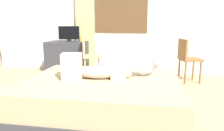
{
  "coord_description": "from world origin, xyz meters",
  "views": [
    {
      "loc": [
        0.64,
        -2.7,
        1.19
      ],
      "look_at": [
        0.16,
        0.14,
        0.59
      ],
      "focal_mm": 34.0,
      "sensor_mm": 36.0,
      "label": 1
    }
  ],
  "objects_px": {
    "chair_by_desk": "(89,54)",
    "bed": "(102,96)",
    "cup": "(81,39)",
    "person_lying": "(94,70)",
    "tv_monitor": "(69,34)",
    "desk": "(67,57)",
    "chair_spare": "(187,57)",
    "cat": "(143,71)"
  },
  "relations": [
    {
      "from": "bed",
      "to": "cat",
      "type": "height_order",
      "value": "cat"
    },
    {
      "from": "cat",
      "to": "tv_monitor",
      "type": "distance_m",
      "value": 2.49
    },
    {
      "from": "cup",
      "to": "chair_by_desk",
      "type": "height_order",
      "value": "chair_by_desk"
    },
    {
      "from": "chair_by_desk",
      "to": "bed",
      "type": "bearing_deg",
      "value": -68.64
    },
    {
      "from": "cup",
      "to": "chair_spare",
      "type": "relative_size",
      "value": 0.12
    },
    {
      "from": "desk",
      "to": "chair_spare",
      "type": "xyz_separation_m",
      "value": [
        2.62,
        -0.35,
        0.14
      ]
    },
    {
      "from": "tv_monitor",
      "to": "chair_spare",
      "type": "xyz_separation_m",
      "value": [
        2.56,
        -0.35,
        -0.41
      ]
    },
    {
      "from": "person_lying",
      "to": "chair_by_desk",
      "type": "distance_m",
      "value": 1.75
    },
    {
      "from": "chair_spare",
      "to": "bed",
      "type": "bearing_deg",
      "value": -128.76
    },
    {
      "from": "person_lying",
      "to": "desk",
      "type": "bearing_deg",
      "value": 120.04
    },
    {
      "from": "desk",
      "to": "cup",
      "type": "distance_m",
      "value": 0.54
    },
    {
      "from": "chair_by_desk",
      "to": "tv_monitor",
      "type": "bearing_deg",
      "value": 149.16
    },
    {
      "from": "desk",
      "to": "chair_by_desk",
      "type": "bearing_deg",
      "value": -28.22
    },
    {
      "from": "person_lying",
      "to": "tv_monitor",
      "type": "xyz_separation_m",
      "value": [
        -1.09,
        1.99,
        0.36
      ]
    },
    {
      "from": "person_lying",
      "to": "chair_by_desk",
      "type": "xyz_separation_m",
      "value": [
        -0.54,
        1.67,
        -0.05
      ]
    },
    {
      "from": "tv_monitor",
      "to": "cat",
      "type": "bearing_deg",
      "value": -44.99
    },
    {
      "from": "cat",
      "to": "desk",
      "type": "relative_size",
      "value": 0.36
    },
    {
      "from": "tv_monitor",
      "to": "chair_spare",
      "type": "bearing_deg",
      "value": -7.67
    },
    {
      "from": "cat",
      "to": "chair_spare",
      "type": "relative_size",
      "value": 0.38
    },
    {
      "from": "cat",
      "to": "cup",
      "type": "relative_size",
      "value": 3.26
    },
    {
      "from": "cat",
      "to": "chair_by_desk",
      "type": "relative_size",
      "value": 0.38
    },
    {
      "from": "desk",
      "to": "chair_spare",
      "type": "distance_m",
      "value": 2.65
    },
    {
      "from": "person_lying",
      "to": "cup",
      "type": "height_order",
      "value": "cup"
    },
    {
      "from": "person_lying",
      "to": "chair_spare",
      "type": "relative_size",
      "value": 1.09
    },
    {
      "from": "cup",
      "to": "chair_spare",
      "type": "bearing_deg",
      "value": -12.44
    },
    {
      "from": "person_lying",
      "to": "cat",
      "type": "height_order",
      "value": "person_lying"
    },
    {
      "from": "cup",
      "to": "chair_by_desk",
      "type": "xyz_separation_m",
      "value": [
        0.32,
        -0.5,
        -0.28
      ]
    },
    {
      "from": "desk",
      "to": "tv_monitor",
      "type": "relative_size",
      "value": 1.87
    },
    {
      "from": "tv_monitor",
      "to": "bed",
      "type": "bearing_deg",
      "value": -59.12
    },
    {
      "from": "chair_by_desk",
      "to": "cup",
      "type": "bearing_deg",
      "value": 122.89
    },
    {
      "from": "bed",
      "to": "chair_by_desk",
      "type": "height_order",
      "value": "chair_by_desk"
    },
    {
      "from": "bed",
      "to": "chair_by_desk",
      "type": "xyz_separation_m",
      "value": [
        -0.67,
        1.7,
        0.29
      ]
    },
    {
      "from": "desk",
      "to": "cup",
      "type": "relative_size",
      "value": 9.05
    },
    {
      "from": "chair_by_desk",
      "to": "desk",
      "type": "bearing_deg",
      "value": 151.78
    },
    {
      "from": "bed",
      "to": "desk",
      "type": "xyz_separation_m",
      "value": [
        -1.27,
        2.03,
        0.15
      ]
    },
    {
      "from": "bed",
      "to": "chair_by_desk",
      "type": "bearing_deg",
      "value": 111.36
    },
    {
      "from": "person_lying",
      "to": "cup",
      "type": "xyz_separation_m",
      "value": [
        -0.87,
        2.16,
        0.23
      ]
    },
    {
      "from": "desk",
      "to": "chair_by_desk",
      "type": "xyz_separation_m",
      "value": [
        0.61,
        -0.33,
        0.14
      ]
    },
    {
      "from": "bed",
      "to": "cup",
      "type": "relative_size",
      "value": 20.8
    },
    {
      "from": "cat",
      "to": "chair_by_desk",
      "type": "distance_m",
      "value": 1.85
    },
    {
      "from": "bed",
      "to": "person_lying",
      "type": "bearing_deg",
      "value": 164.36
    },
    {
      "from": "person_lying",
      "to": "chair_by_desk",
      "type": "height_order",
      "value": "chair_by_desk"
    }
  ]
}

